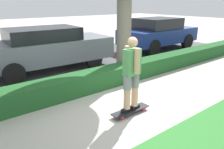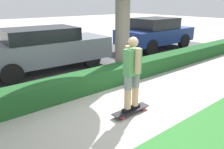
{
  "view_description": "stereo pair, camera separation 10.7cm",
  "coord_description": "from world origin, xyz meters",
  "px_view_note": "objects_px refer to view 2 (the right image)",
  "views": [
    {
      "loc": [
        -2.98,
        -3.22,
        2.34
      ],
      "look_at": [
        -0.02,
        0.6,
        0.72
      ],
      "focal_mm": 35.0,
      "sensor_mm": 36.0,
      "label": 1
    },
    {
      "loc": [
        -3.07,
        -3.15,
        2.34
      ],
      "look_at": [
        -0.02,
        0.6,
        0.72
      ],
      "focal_mm": 35.0,
      "sensor_mm": 36.0,
      "label": 2
    }
  ],
  "objects_px": {
    "skateboard": "(131,110)",
    "parked_car_middle": "(45,48)",
    "skater_person": "(132,73)",
    "parked_car_rear": "(155,33)"
  },
  "relations": [
    {
      "from": "parked_car_middle",
      "to": "parked_car_rear",
      "type": "height_order",
      "value": "parked_car_rear"
    },
    {
      "from": "skateboard",
      "to": "parked_car_middle",
      "type": "relative_size",
      "value": 0.2
    },
    {
      "from": "skater_person",
      "to": "parked_car_rear",
      "type": "relative_size",
      "value": 0.38
    },
    {
      "from": "parked_car_rear",
      "to": "skateboard",
      "type": "bearing_deg",
      "value": -144.26
    },
    {
      "from": "parked_car_middle",
      "to": "parked_car_rear",
      "type": "xyz_separation_m",
      "value": [
        5.81,
        -0.05,
        0.03
      ]
    },
    {
      "from": "skateboard",
      "to": "parked_car_rear",
      "type": "bearing_deg",
      "value": 36.37
    },
    {
      "from": "skater_person",
      "to": "parked_car_middle",
      "type": "bearing_deg",
      "value": 91.6
    },
    {
      "from": "skateboard",
      "to": "skater_person",
      "type": "height_order",
      "value": "skater_person"
    },
    {
      "from": "skateboard",
      "to": "parked_car_middle",
      "type": "bearing_deg",
      "value": 91.6
    },
    {
      "from": "skateboard",
      "to": "skater_person",
      "type": "distance_m",
      "value": 0.86
    }
  ]
}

